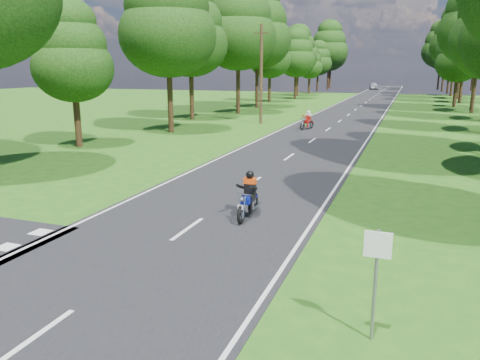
% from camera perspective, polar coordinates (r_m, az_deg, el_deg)
% --- Properties ---
extents(ground, '(160.00, 160.00, 0.00)m').
position_cam_1_polar(ground, '(12.10, -10.66, -8.92)').
color(ground, '#215713').
rests_on(ground, ground).
extents(main_road, '(7.00, 140.00, 0.02)m').
position_cam_1_polar(main_road, '(60.02, 14.56, 8.74)').
color(main_road, black).
rests_on(main_road, ground).
extents(road_markings, '(7.40, 140.00, 0.01)m').
position_cam_1_polar(road_markings, '(58.17, 14.23, 8.64)').
color(road_markings, silver).
rests_on(road_markings, main_road).
extents(treeline, '(40.00, 115.35, 14.78)m').
position_cam_1_polar(treeline, '(69.86, 17.06, 15.98)').
color(treeline, black).
rests_on(treeline, ground).
extents(telegraph_pole, '(1.20, 0.26, 8.00)m').
position_cam_1_polar(telegraph_pole, '(39.39, 2.60, 12.79)').
color(telegraph_pole, '#382616').
rests_on(telegraph_pole, ground).
extents(road_sign, '(0.45, 0.07, 2.00)m').
position_cam_1_polar(road_sign, '(8.22, 16.28, -10.20)').
color(road_sign, slate).
rests_on(road_sign, ground).
extents(rider_near_blue, '(0.64, 1.74, 1.44)m').
position_cam_1_polar(rider_near_blue, '(14.53, 0.99, -1.77)').
color(rider_near_blue, '#0D1B93').
rests_on(rider_near_blue, main_road).
extents(rider_far_red, '(1.04, 1.79, 1.42)m').
position_cam_1_polar(rider_far_red, '(36.04, 8.17, 7.27)').
color(rider_far_red, '#A90D12').
rests_on(rider_far_red, main_road).
extents(distant_car, '(2.37, 4.57, 1.49)m').
position_cam_1_polar(distant_car, '(107.01, 16.00, 10.98)').
color(distant_car, '#ACADB3').
rests_on(distant_car, main_road).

